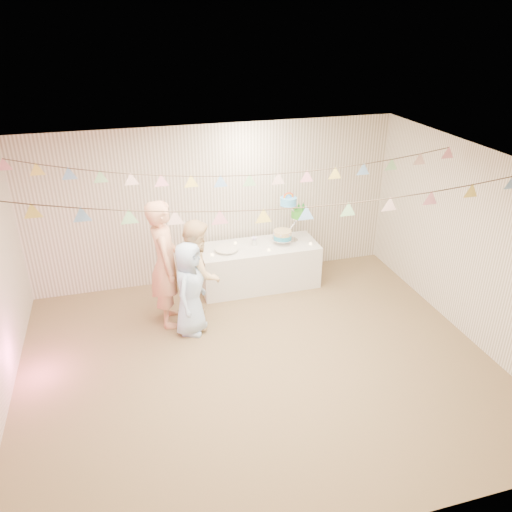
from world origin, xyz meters
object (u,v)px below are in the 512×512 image
object	(u,v)px
table	(259,265)
person_adult_b	(199,272)
person_child	(190,289)
person_adult_a	(165,264)
cake_stand	(291,217)

from	to	relation	value
table	person_adult_b	xyz separation A→B (m)	(-1.12, -0.78, 0.43)
table	person_child	distance (m)	1.68
person_adult_a	cake_stand	bearing A→B (deg)	-67.77
table	cake_stand	xyz separation A→B (m)	(0.55, 0.05, 0.79)
cake_stand	table	bearing A→B (deg)	-174.81
table	person_adult_a	size ratio (longest dim) A/B	1.02
person_adult_b	person_child	xyz separation A→B (m)	(-0.17, -0.24, -0.11)
person_adult_b	table	bearing A→B (deg)	-44.32
person_adult_b	person_child	size ratio (longest dim) A/B	1.15
person_child	cake_stand	bearing A→B (deg)	-30.54
cake_stand	person_child	distance (m)	2.18
cake_stand	person_adult_a	size ratio (longest dim) A/B	0.42
table	person_adult_b	world-z (taller)	person_adult_b
table	person_adult_b	size ratio (longest dim) A/B	1.21
person_adult_a	person_child	world-z (taller)	person_adult_a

